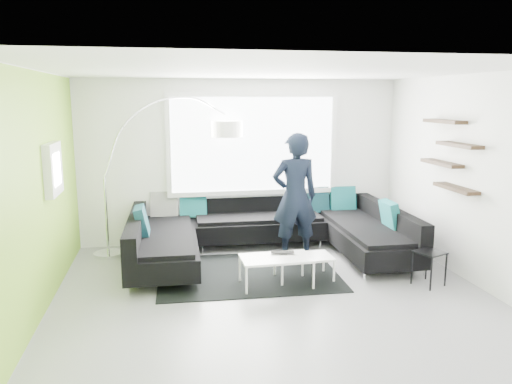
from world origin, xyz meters
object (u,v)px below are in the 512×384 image
Objects in this scene: sectional_sofa at (267,234)px; person at (295,197)px; coffee_table at (290,268)px; side_table at (429,268)px; arc_lamp at (104,178)px; laptop at (283,254)px.

sectional_sofa is 2.15× the size of person.
side_table is at bearing -14.83° from coffee_table.
side_table is at bearing -36.22° from arc_lamp.
side_table reaches higher than coffee_table.
arc_lamp reaches higher than side_table.
person is at bearing 71.15° from coffee_table.
person reaches higher than side_table.
laptop is (-0.43, -1.02, -0.58)m from person.
laptop is at bearing -89.14° from sectional_sofa.
side_table is (4.37, -2.11, -1.02)m from arc_lamp.
sectional_sofa is 1.07m from laptop.
side_table is 2.21m from person.
sectional_sofa is 3.49× the size of coffee_table.
coffee_table is (0.10, -1.08, -0.20)m from sectional_sofa.
person reaches higher than sectional_sofa.
arc_lamp is at bearing -14.49° from person.
sectional_sofa reaches higher than coffee_table.
side_table is 0.24× the size of person.
coffee_table is at bearing -83.59° from sectional_sofa.
person reaches higher than coffee_table.
sectional_sofa is at bearing -23.99° from arc_lamp.
coffee_table is 3.52× the size of laptop.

